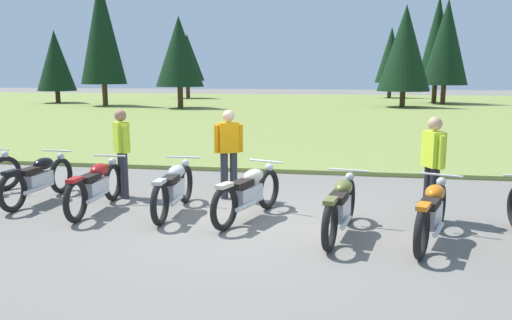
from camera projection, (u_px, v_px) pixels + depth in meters
ground_plane at (250, 222)px, 7.90m from camera, size 140.00×140.00×0.00m
grass_moorland at (319, 109)px, 33.12m from camera, size 80.00×44.00×0.10m
forest_treeline at (335, 46)px, 36.19m from camera, size 42.20×23.56×8.95m
motorcycle_black at (39, 178)px, 9.10m from camera, size 0.62×2.10×0.88m
motorcycle_red at (96, 186)px, 8.51m from camera, size 0.62×2.10×0.88m
motorcycle_silver at (174, 188)px, 8.35m from camera, size 0.62×2.10×0.88m
motorcycle_cream at (249, 192)px, 8.02m from camera, size 0.90×2.01×0.88m
motorcycle_olive at (341, 206)px, 7.19m from camera, size 0.67×2.08×0.88m
motorcycle_orange at (432, 212)px, 6.87m from camera, size 0.88×2.02×0.88m
rider_in_hivis_vest at (122, 148)px, 9.33m from camera, size 0.40×0.44×1.67m
rider_with_back_turned at (229, 149)px, 9.25m from camera, size 0.51×0.35×1.67m
rider_near_row_end at (433, 162)px, 7.82m from camera, size 0.33×0.52×1.67m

